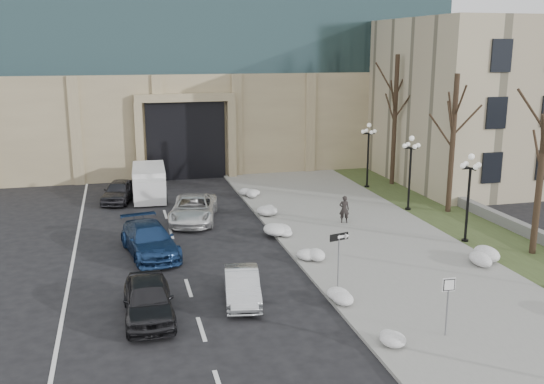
{
  "coord_description": "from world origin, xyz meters",
  "views": [
    {
      "loc": [
        -9.05,
        -14.31,
        10.06
      ],
      "look_at": [
        -2.29,
        12.02,
        3.5
      ],
      "focal_mm": 40.0,
      "sensor_mm": 36.0,
      "label": 1
    }
  ],
  "objects": [
    {
      "name": "curb",
      "position": [
        -1.0,
        14.0,
        0.07
      ],
      "size": [
        0.3,
        40.0,
        0.14
      ],
      "primitive_type": "cube",
      "color": "gray",
      "rests_on": "ground"
    },
    {
      "name": "lamppost_d",
      "position": [
        8.3,
        25.5,
        3.07
      ],
      "size": [
        1.18,
        1.18,
        4.76
      ],
      "color": "black",
      "rests_on": "ground"
    },
    {
      "name": "snow_clump_f",
      "position": [
        -0.53,
        20.27,
        0.3
      ],
      "size": [
        1.1,
        1.6,
        0.36
      ],
      "primitive_type": "ellipsoid",
      "color": "white",
      "rests_on": "sidewalk"
    },
    {
      "name": "tree_near",
      "position": [
        10.5,
        10.0,
        5.83
      ],
      "size": [
        3.2,
        3.2,
        9.0
      ],
      "color": "black",
      "rests_on": "ground"
    },
    {
      "name": "grass_strip",
      "position": [
        10.0,
        14.0,
        0.05
      ],
      "size": [
        4.0,
        40.0,
        0.1
      ],
      "primitive_type": "cube",
      "color": "#384422",
      "rests_on": "ground"
    },
    {
      "name": "pedestrian",
      "position": [
        3.35,
        17.24,
        0.92
      ],
      "size": [
        0.67,
        0.54,
        1.6
      ],
      "primitive_type": "imported",
      "rotation": [
        0.0,
        0.0,
        2.85
      ],
      "color": "black",
      "rests_on": "sidewalk"
    },
    {
      "name": "car_a",
      "position": [
        -8.3,
        7.43,
        0.77
      ],
      "size": [
        1.83,
        4.53,
        1.54
      ],
      "primitive_type": "imported",
      "rotation": [
        0.0,
        0.0,
        0.0
      ],
      "color": "black",
      "rests_on": "ground"
    },
    {
      "name": "snow_clump_e",
      "position": [
        -0.7,
        15.86,
        0.3
      ],
      "size": [
        1.1,
        1.6,
        0.36
      ],
      "primitive_type": "ellipsoid",
      "color": "white",
      "rests_on": "sidewalk"
    },
    {
      "name": "keep_sign",
      "position": [
        1.76,
        3.15,
        1.67
      ],
      "size": [
        0.49,
        0.08,
        2.27
      ],
      "rotation": [
        0.0,
        0.0,
        -0.05
      ],
      "color": "slate",
      "rests_on": "ground"
    },
    {
      "name": "box_truck",
      "position": [
        -7.15,
        26.95,
        0.95
      ],
      "size": [
        2.42,
        6.25,
        1.96
      ],
      "rotation": [
        0.0,
        0.0,
        -0.04
      ],
      "color": "silver",
      "rests_on": "ground"
    },
    {
      "name": "car_c",
      "position": [
        -7.83,
        14.74,
        0.77
      ],
      "size": [
        3.05,
        5.6,
        1.54
      ],
      "primitive_type": "imported",
      "rotation": [
        0.0,
        0.0,
        0.17
      ],
      "color": "navy",
      "rests_on": "ground"
    },
    {
      "name": "car_b",
      "position": [
        -4.54,
        8.14,
        0.64
      ],
      "size": [
        1.9,
        4.05,
        1.28
      ],
      "primitive_type": "imported",
      "rotation": [
        0.0,
        0.0,
        -0.14
      ],
      "color": "#B1B5B9",
      "rests_on": "ground"
    },
    {
      "name": "sidewalk",
      "position": [
        3.5,
        14.0,
        0.06
      ],
      "size": [
        9.0,
        40.0,
        0.12
      ],
      "primitive_type": "cube",
      "color": "gray",
      "rests_on": "ground"
    },
    {
      "name": "one_way_sign",
      "position": [
        -0.27,
        8.15,
        2.1
      ],
      "size": [
        0.95,
        0.34,
        2.54
      ],
      "rotation": [
        0.0,
        0.0,
        0.25
      ],
      "color": "slate",
      "rests_on": "ground"
    },
    {
      "name": "snow_clump_d",
      "position": [
        -0.57,
        11.75,
        0.3
      ],
      "size": [
        1.1,
        1.6,
        0.36
      ],
      "primitive_type": "ellipsoid",
      "color": "white",
      "rests_on": "sidewalk"
    },
    {
      "name": "stone_wall",
      "position": [
        12.0,
        16.0,
        0.35
      ],
      "size": [
        0.5,
        30.0,
        0.7
      ],
      "primitive_type": "cube",
      "color": "slate",
      "rests_on": "ground"
    },
    {
      "name": "classical_building",
      "position": [
        22.0,
        27.98,
        6.0
      ],
      "size": [
        22.0,
        18.12,
        12.0
      ],
      "color": "#BCAF8D",
      "rests_on": "ground"
    },
    {
      "name": "lamppost_b",
      "position": [
        8.3,
        12.5,
        3.07
      ],
      "size": [
        1.18,
        1.18,
        4.76
      ],
      "color": "black",
      "rests_on": "ground"
    },
    {
      "name": "car_d",
      "position": [
        -4.99,
        20.11,
        0.75
      ],
      "size": [
        3.66,
        5.85,
        1.51
      ],
      "primitive_type": "imported",
      "rotation": [
        0.0,
        0.0,
        -0.23
      ],
      "color": "silver",
      "rests_on": "ground"
    },
    {
      "name": "tree_far",
      "position": [
        10.5,
        26.0,
        6.15
      ],
      "size": [
        3.2,
        3.2,
        9.5
      ],
      "color": "black",
      "rests_on": "ground"
    },
    {
      "name": "lamppost_c",
      "position": [
        8.3,
        19.0,
        3.07
      ],
      "size": [
        1.18,
        1.18,
        4.76
      ],
      "color": "black",
      "rests_on": "ground"
    },
    {
      "name": "snow_clump_i",
      "position": [
        7.35,
        9.52,
        0.3
      ],
      "size": [
        1.1,
        1.6,
        0.36
      ],
      "primitive_type": "ellipsoid",
      "color": "white",
      "rests_on": "sidewalk"
    },
    {
      "name": "car_e",
      "position": [
        -9.18,
        25.95,
        0.72
      ],
      "size": [
        2.74,
        4.54,
        1.45
      ],
      "primitive_type": "imported",
      "rotation": [
        0.0,
        0.0,
        -0.26
      ],
      "color": "#323137",
      "rests_on": "ground"
    },
    {
      "name": "snow_clump_g",
      "position": [
        -0.56,
        24.75,
        0.3
      ],
      "size": [
        1.1,
        1.6,
        0.36
      ],
      "primitive_type": "ellipsoid",
      "color": "white",
      "rests_on": "sidewalk"
    },
    {
      "name": "snow_clump_c",
      "position": [
        -0.72,
        6.96,
        0.3
      ],
      "size": [
        1.1,
        1.6,
        0.36
      ],
      "primitive_type": "ellipsoid",
      "color": "white",
      "rests_on": "sidewalk"
    },
    {
      "name": "tree_mid",
      "position": [
        10.5,
        18.0,
        5.5
      ],
      "size": [
        3.2,
        3.2,
        8.5
      ],
      "color": "black",
      "rests_on": "ground"
    },
    {
      "name": "snow_clump_b",
      "position": [
        -0.66,
        2.63,
        0.3
      ],
      "size": [
        1.1,
        1.6,
        0.36
      ],
      "primitive_type": "ellipsoid",
      "color": "white",
      "rests_on": "sidewalk"
    }
  ]
}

